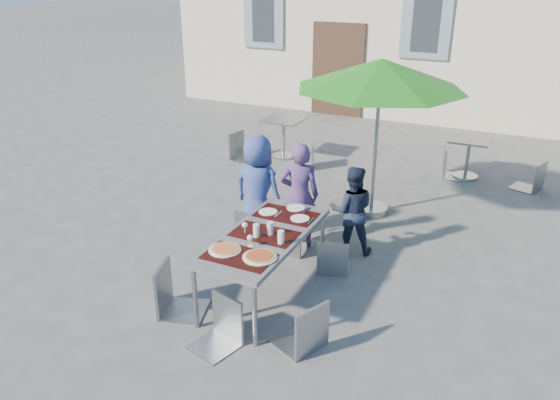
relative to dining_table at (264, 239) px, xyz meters
The scene contains 22 objects.
ground 0.83m from the dining_table, 104.31° to the left, with size 90.00×90.00×0.00m, color #49494B.
dining_table is the anchor object (origin of this frame).
pizza_near_left 0.55m from the dining_table, 110.42° to the right, with size 0.33×0.33×0.03m.
pizza_near_right 0.53m from the dining_table, 67.52° to the right, with size 0.35×0.35×0.03m.
glassware 0.17m from the dining_table, 60.67° to the right, with size 0.52×0.39×0.15m.
place_settings 0.60m from the dining_table, 89.53° to the left, with size 0.67×0.47×0.01m.
child_0 1.40m from the dining_table, 121.00° to the left, with size 0.70×0.46×1.43m, color #33448C.
child_1 1.26m from the dining_table, 96.60° to the left, with size 0.51×0.34×1.41m, color #4F346B.
child_2 1.46m from the dining_table, 68.48° to the left, with size 0.57×0.33×1.17m, color #182136.
chair_0 1.12m from the dining_table, 125.31° to the left, with size 0.50×0.51×0.99m.
chair_1 1.01m from the dining_table, 99.66° to the left, with size 0.43×0.44×0.96m.
chair_2 0.95m from the dining_table, 55.44° to the left, with size 0.46×0.46×0.85m.
chair_3 1.03m from the dining_table, 135.01° to the right, with size 0.58×0.57×1.03m.
chair_4 1.05m from the dining_table, 41.15° to the right, with size 0.56×0.56×0.96m.
chair_5 0.98m from the dining_table, 89.07° to the right, with size 0.50×0.51×0.93m.
patio_umbrella 3.02m from the dining_table, 81.14° to the left, with size 2.39×2.39×2.28m.
cafe_table_0 4.79m from the dining_table, 113.08° to the left, with size 0.71×0.71×0.76m.
bg_chair_l_0 4.72m from the dining_table, 123.02° to the left, with size 0.50×0.50×0.99m.
bg_chair_r_0 4.26m from the dining_table, 106.81° to the left, with size 0.51×0.51×0.89m.
cafe_table_1 5.04m from the dining_table, 73.10° to the left, with size 0.65×0.65×0.70m.
bg_chair_l_1 4.88m from the dining_table, 75.71° to the left, with size 0.53×0.53×1.00m.
bg_chair_r_1 5.33m from the dining_table, 61.45° to the left, with size 0.53×0.53×0.94m.
Camera 1 is at (2.57, -5.11, 3.43)m, focal length 35.00 mm.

